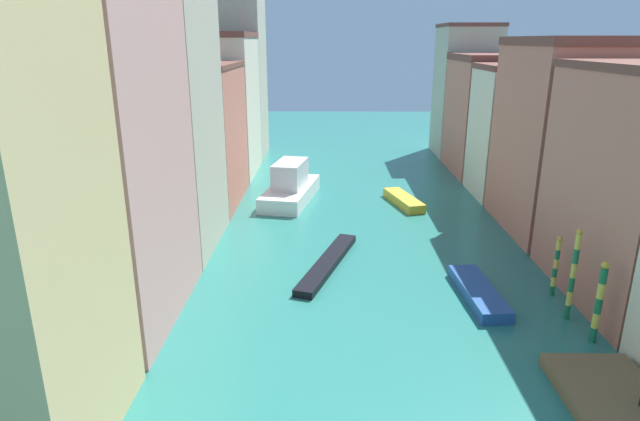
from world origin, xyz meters
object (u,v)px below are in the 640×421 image
at_px(mooring_pole_0, 599,302).
at_px(gondola_black, 328,263).
at_px(mooring_pole_1, 573,274).
at_px(motorboat_0, 478,292).
at_px(waterfront_dock, 616,402).
at_px(vaporetto_white, 290,186).
at_px(mooring_pole_2, 556,265).
at_px(motorboat_1, 404,200).

distance_m(mooring_pole_0, gondola_black, 16.59).
bearing_deg(mooring_pole_1, mooring_pole_0, -82.85).
relative_size(mooring_pole_1, motorboat_0, 0.79).
distance_m(mooring_pole_0, mooring_pole_1, 2.44).
bearing_deg(mooring_pole_1, waterfront_dock, -98.81).
bearing_deg(vaporetto_white, mooring_pole_0, -55.55).
distance_m(waterfront_dock, mooring_pole_1, 8.02).
xyz_separation_m(mooring_pole_0, mooring_pole_2, (0.05, 5.29, -0.34)).
xyz_separation_m(vaporetto_white, motorboat_0, (12.61, -20.20, -1.03)).
relative_size(mooring_pole_2, motorboat_1, 0.57).
relative_size(vaporetto_white, motorboat_0, 1.58).
height_order(mooring_pole_0, motorboat_1, mooring_pole_0).
bearing_deg(mooring_pole_2, vaporetto_white, 131.10).
height_order(mooring_pole_2, gondola_black, mooring_pole_2).
bearing_deg(vaporetto_white, gondola_black, -77.05).
height_order(waterfront_dock, mooring_pole_0, mooring_pole_0).
bearing_deg(motorboat_0, mooring_pole_1, -29.62).
height_order(gondola_black, motorboat_1, motorboat_1).
bearing_deg(mooring_pole_1, motorboat_0, 150.38).
height_order(waterfront_dock, gondola_black, waterfront_dock).
bearing_deg(mooring_pole_0, waterfront_dock, -105.88).
height_order(waterfront_dock, motorboat_1, motorboat_1).
bearing_deg(motorboat_0, waterfront_dock, -72.93).
relative_size(mooring_pole_2, gondola_black, 0.37).
distance_m(mooring_pole_2, motorboat_1, 19.65).
bearing_deg(gondola_black, mooring_pole_1, -27.72).
bearing_deg(mooring_pole_0, mooring_pole_1, 97.15).
bearing_deg(motorboat_1, mooring_pole_0, -74.81).
height_order(mooring_pole_1, gondola_black, mooring_pole_1).
xyz_separation_m(mooring_pole_0, motorboat_1, (-6.46, 23.78, -1.87)).
bearing_deg(motorboat_1, mooring_pole_2, -70.61).
distance_m(motorboat_0, motorboat_1, 19.07).
bearing_deg(motorboat_1, mooring_pole_1, -73.94).
xyz_separation_m(gondola_black, motorboat_1, (7.10, 14.42, 0.16)).
height_order(gondola_black, motorboat_0, motorboat_0).
xyz_separation_m(mooring_pole_2, gondola_black, (-13.60, 4.06, -1.69)).
xyz_separation_m(mooring_pole_0, motorboat_0, (-4.54, 4.80, -1.92)).
bearing_deg(waterfront_dock, gondola_black, 129.72).
relative_size(mooring_pole_2, vaporetto_white, 0.36).
xyz_separation_m(gondola_black, motorboat_0, (9.01, -4.55, 0.11)).
relative_size(mooring_pole_0, motorboat_1, 0.67).
distance_m(waterfront_dock, vaporetto_white, 34.03).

